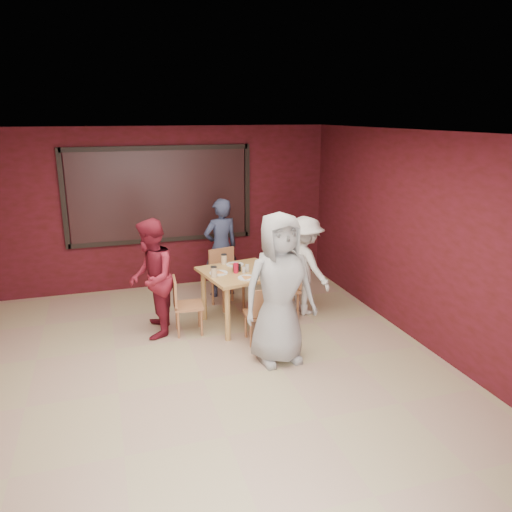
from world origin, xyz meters
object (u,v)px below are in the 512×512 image
object	(u,v)px
dining_table	(241,278)
chair_back	(225,274)
chair_front	(261,312)
diner_back	(221,248)
chair_right	(287,285)
chair_left	(183,302)
diner_left	(151,279)
diner_right	(305,266)
diner_front	(279,289)

from	to	relation	value
dining_table	chair_back	bearing A→B (deg)	92.29
chair_front	diner_back	distance (m)	2.03
diner_back	chair_right	bearing A→B (deg)	108.70
chair_front	chair_left	world-z (taller)	chair_left
chair_left	diner_left	world-z (taller)	diner_left
chair_back	diner_right	distance (m)	1.29
chair_left	diner_back	distance (m)	1.66
chair_back	diner_right	size ratio (longest dim) A/B	0.61
diner_back	diner_left	world-z (taller)	diner_back
chair_back	diner_right	bearing A→B (deg)	-31.43
chair_front	diner_left	size ratio (longest dim) A/B	0.48
chair_left	diner_front	size ratio (longest dim) A/B	0.43
diner_left	diner_right	bearing A→B (deg)	102.12
dining_table	diner_right	xyz separation A→B (m)	(1.05, 0.14, 0.05)
chair_front	diner_left	xyz separation A→B (m)	(-1.34, 0.72, 0.37)
diner_back	diner_right	bearing A→B (deg)	120.15
dining_table	diner_right	world-z (taller)	diner_right
chair_front	diner_front	size ratio (longest dim) A/B	0.42
chair_front	diner_front	bearing A→B (deg)	-82.15
dining_table	diner_back	bearing A→B (deg)	89.09
chair_left	chair_back	bearing A→B (deg)	46.61
chair_left	chair_right	world-z (taller)	chair_right
diner_front	diner_right	distance (m)	1.64
chair_front	chair_right	bearing A→B (deg)	48.68
dining_table	diner_left	world-z (taller)	diner_left
chair_left	diner_right	bearing A→B (deg)	6.16
chair_right	diner_right	xyz separation A→B (m)	(0.31, 0.08, 0.25)
chair_back	chair_right	bearing A→B (deg)	-43.78
dining_table	chair_right	xyz separation A→B (m)	(0.75, 0.06, -0.20)
diner_right	diner_back	bearing A→B (deg)	21.97
chair_back	diner_back	world-z (taller)	diner_back
chair_front	diner_back	xyz separation A→B (m)	(-0.06, 1.99, 0.38)
chair_left	diner_right	distance (m)	1.94
chair_front	diner_right	bearing A→B (deg)	40.75
diner_front	chair_front	bearing A→B (deg)	94.17
diner_back	diner_right	size ratio (longest dim) A/B	1.10
chair_front	diner_right	xyz separation A→B (m)	(0.97, 0.84, 0.31)
diner_left	chair_front	bearing A→B (deg)	71.00
diner_right	chair_left	bearing A→B (deg)	76.21
dining_table	diner_left	distance (m)	1.27
chair_right	diner_left	xyz separation A→B (m)	(-2.01, -0.04, 0.32)
chair_right	diner_front	size ratio (longest dim) A/B	0.48
chair_back	diner_front	world-z (taller)	diner_front
dining_table	chair_right	bearing A→B (deg)	4.64
chair_back	diner_back	size ratio (longest dim) A/B	0.55
diner_back	chair_back	bearing A→B (deg)	72.05
chair_back	chair_right	world-z (taller)	chair_back
chair_left	dining_table	bearing A→B (deg)	4.26
chair_front	diner_front	xyz separation A→B (m)	(0.07, -0.51, 0.50)
dining_table	chair_back	xyz separation A→B (m)	(-0.03, 0.81, -0.19)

